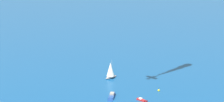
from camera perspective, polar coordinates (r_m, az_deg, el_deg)
The scene contains 4 objects.
sailboat_near_centre at distance 184.43m, azimuth -0.25°, elevation -3.34°, with size 5.64×8.13×10.16m.
motorboat_inshore at distance 155.36m, azimuth 5.28°, elevation -8.45°, with size 5.54×3.76×1.60m.
motorboat_offshore at distance 157.90m, azimuth -0.09°, elevation -7.89°, with size 9.10×6.60×2.65m.
marker_buoy at distance 168.28m, azimuth 8.07°, elevation -6.75°, with size 1.10×1.10×2.10m.
Camera 1 is at (-131.28, 50.29, 59.59)m, focal length 52.95 mm.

